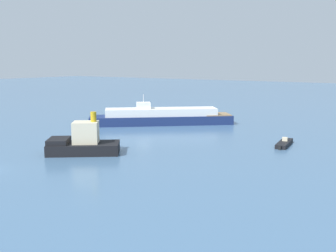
% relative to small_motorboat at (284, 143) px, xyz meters
% --- Properties ---
extents(small_motorboat, '(2.14, 6.10, 1.04)m').
position_rel_small_motorboat_xyz_m(small_motorboat, '(0.00, 0.00, 0.00)').
color(small_motorboat, black).
rests_on(small_motorboat, ground).
extents(white_riverboat, '(22.21, 20.36, 5.35)m').
position_rel_small_motorboat_xyz_m(white_riverboat, '(-24.25, 5.96, 1.04)').
color(white_riverboat, navy).
rests_on(white_riverboat, ground).
extents(tugboat, '(9.18, 8.39, 5.10)m').
position_rel_small_motorboat_xyz_m(tugboat, '(-18.69, -18.48, 1.02)').
color(tugboat, black).
rests_on(tugboat, ground).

